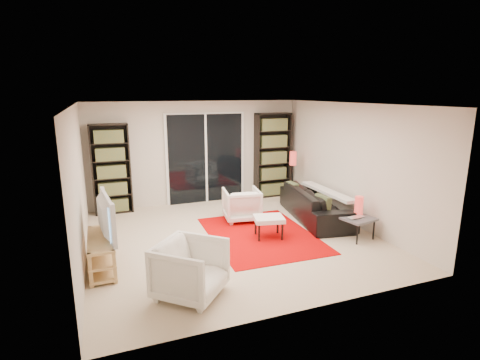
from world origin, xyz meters
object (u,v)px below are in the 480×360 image
object	(u,v)px
bookshelf_right	(273,155)
floor_lamp	(293,164)
tv_stand	(102,252)
armchair_front	(191,269)
sofa	(315,204)
ottoman	(269,220)
armchair_back	(242,205)
side_table	(357,219)
bookshelf_left	(111,169)

from	to	relation	value
bookshelf_right	floor_lamp	distance (m)	0.65
tv_stand	armchair_front	bearing A→B (deg)	-48.97
sofa	armchair_front	size ratio (longest dim) A/B	2.71
bookshelf_right	armchair_front	world-z (taller)	bookshelf_right
bookshelf_right	ottoman	distance (m)	2.95
floor_lamp	armchair_back	bearing A→B (deg)	-151.72
bookshelf_right	side_table	world-z (taller)	bookshelf_right
ottoman	bookshelf_left	bearing A→B (deg)	135.09
bookshelf_right	armchair_back	bearing A→B (deg)	-133.57
armchair_back	floor_lamp	xyz separation A→B (m)	(1.67, 0.90, 0.57)
armchair_back	side_table	size ratio (longest dim) A/B	1.14
sofa	armchair_front	xyz separation A→B (m)	(-3.17, -2.08, 0.05)
bookshelf_left	ottoman	world-z (taller)	bookshelf_left
bookshelf_right	armchair_front	bearing A→B (deg)	-127.61
side_table	ottoman	bearing A→B (deg)	158.46
bookshelf_left	armchair_back	distance (m)	2.93
tv_stand	armchair_front	distance (m)	1.63
bookshelf_right	ottoman	bearing A→B (deg)	-116.77
bookshelf_right	armchair_front	xyz separation A→B (m)	(-3.09, -4.01, -0.68)
armchair_back	bookshelf_right	bearing A→B (deg)	-124.66
bookshelf_right	side_table	size ratio (longest dim) A/B	3.28
armchair_back	armchair_front	bearing A→B (deg)	65.28
side_table	floor_lamp	world-z (taller)	floor_lamp
armchair_back	ottoman	distance (m)	1.09
tv_stand	sofa	xyz separation A→B (m)	(4.23, 0.86, 0.06)
bookshelf_left	ottoman	size ratio (longest dim) A/B	3.20
tv_stand	sofa	size ratio (longest dim) A/B	0.52
bookshelf_left	tv_stand	bearing A→B (deg)	-96.19
tv_stand	armchair_front	world-z (taller)	armchair_front
floor_lamp	ottoman	bearing A→B (deg)	-128.16
bookshelf_left	floor_lamp	distance (m)	4.16
bookshelf_right	side_table	bearing A→B (deg)	-86.55
tv_stand	armchair_back	world-z (taller)	armchair_back
floor_lamp	bookshelf_right	bearing A→B (deg)	114.77
armchair_back	armchair_front	world-z (taller)	armchair_front
armchair_back	side_table	bearing A→B (deg)	142.62
bookshelf_left	armchair_front	xyz separation A→B (m)	(0.76, -4.01, -0.60)
bookshelf_right	tv_stand	xyz separation A→B (m)	(-4.15, -2.78, -0.79)
tv_stand	side_table	xyz separation A→B (m)	(4.34, -0.35, 0.10)
tv_stand	side_table	world-z (taller)	tv_stand
bookshelf_left	armchair_back	size ratio (longest dim) A/B	2.66
tv_stand	floor_lamp	xyz separation A→B (m)	(4.42, 2.21, 0.64)
bookshelf_right	floor_lamp	xyz separation A→B (m)	(0.27, -0.58, -0.14)
armchair_front	ottoman	xyz separation A→B (m)	(1.80, 1.45, -0.03)
side_table	floor_lamp	distance (m)	2.62
armchair_front	ottoman	bearing A→B (deg)	-8.85
sofa	armchair_front	bearing A→B (deg)	132.82
side_table	floor_lamp	xyz separation A→B (m)	(0.08, 2.56, 0.55)
armchair_back	sofa	bearing A→B (deg)	171.86
bookshelf_left	tv_stand	xyz separation A→B (m)	(-0.30, -2.78, -0.71)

